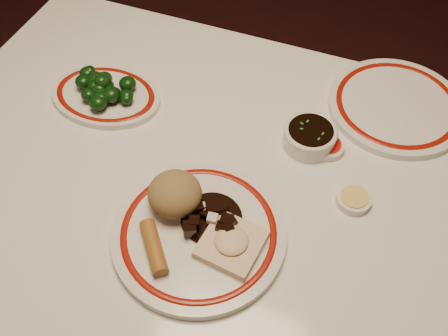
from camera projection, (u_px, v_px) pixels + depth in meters
ground at (212, 327)px, 1.53m from camera, size 7.00×7.00×0.00m
dining_table at (206, 212)px, 1.01m from camera, size 1.20×0.90×0.75m
main_plate at (199, 233)px, 0.86m from camera, size 0.35×0.35×0.02m
rice_mound at (175, 194)px, 0.86m from camera, size 0.09×0.09×0.07m
spring_roll at (154, 247)px, 0.82m from camera, size 0.08×0.09×0.03m
fried_wonton at (231, 243)px, 0.83m from camera, size 0.11×0.11×0.03m
stirfry_heap at (213, 218)px, 0.86m from camera, size 0.11×0.11×0.03m
broccoli_plate at (106, 96)px, 1.07m from camera, size 0.25×0.21×0.02m
broccoli_pile at (103, 87)px, 1.04m from camera, size 0.14×0.11×0.05m
soy_bowl at (310, 137)px, 0.98m from camera, size 0.10×0.10×0.04m
sweet_sour_dish at (328, 147)px, 0.98m from camera, size 0.06×0.06×0.02m
mustard_dish at (354, 199)px, 0.90m from camera, size 0.06×0.06×0.02m
far_plate at (396, 106)px, 1.05m from camera, size 0.33×0.33×0.02m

